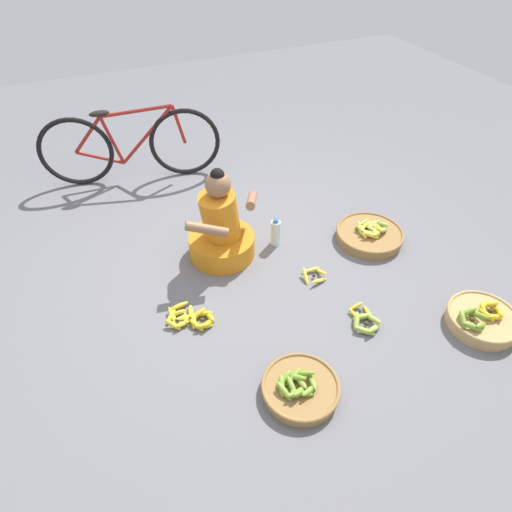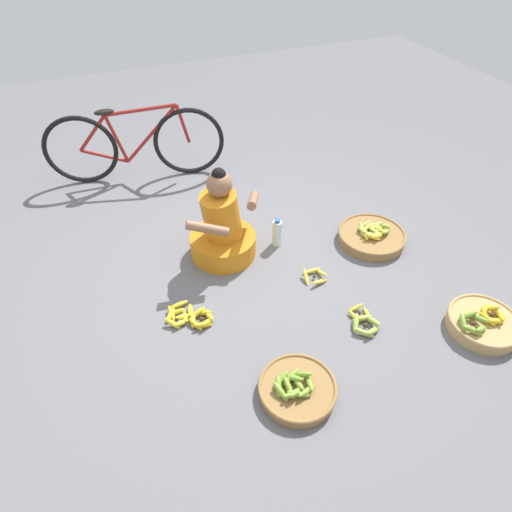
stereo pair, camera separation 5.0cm
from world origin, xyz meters
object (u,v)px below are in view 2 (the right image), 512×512
Objects in this scene: banana_basket_front_left at (483,323)px; bicycle_leaning at (135,145)px; banana_basket_back_right at (297,389)px; banana_basket_front_center at (372,236)px; water_bottle at (277,233)px; loose_bananas_mid_left at (189,317)px; loose_bananas_back_center at (364,322)px; loose_bananas_back_left at (315,276)px; vendor_woman_front at (223,229)px.

bicycle_leaning is at bearing 121.59° from banana_basket_front_left.
banana_basket_back_right is at bearing -82.47° from bicycle_leaning.
banana_basket_front_center is at bearing 98.49° from banana_basket_front_left.
banana_basket_front_left is 1.62m from water_bottle.
banana_basket_front_left is (0.16, -1.08, 0.01)m from banana_basket_front_center.
loose_bananas_back_center reaches higher than loose_bananas_mid_left.
banana_basket_front_center is at bearing -19.32° from water_bottle.
loose_bananas_back_center is (-0.55, -0.75, -0.02)m from banana_basket_front_center.
bicycle_leaning is 5.75× the size of loose_bananas_back_center.
banana_basket_front_left is 1.98m from loose_bananas_mid_left.
banana_basket_back_right is at bearing -155.64° from loose_bananas_back_center.
loose_bananas_back_center reaches higher than loose_bananas_back_left.
banana_basket_front_center is at bearing -47.91° from bicycle_leaning.
banana_basket_front_center is 2.22× the size of water_bottle.
banana_basket_front_left is at bearing -24.61° from loose_bananas_back_center.
loose_bananas_back_center is at bearing -126.28° from banana_basket_front_center.
vendor_woman_front reaches higher than bicycle_leaning.
water_bottle reaches higher than banana_basket_front_center.
vendor_woman_front is at bearing 165.23° from banana_basket_front_center.
banana_basket_front_left is 1.38× the size of loose_bananas_mid_left.
loose_bananas_back_center is at bearing -59.18° from vendor_woman_front.
banana_basket_front_center reaches higher than loose_bananas_mid_left.
vendor_woman_front is at bearing 134.10° from banana_basket_front_left.
banana_basket_back_right reaches higher than loose_bananas_back_left.
banana_basket_back_right is at bearing -90.74° from vendor_woman_front.
loose_bananas_mid_left is 1.37× the size of water_bottle.
loose_bananas_mid_left is at bearing 155.38° from banana_basket_front_left.
loose_bananas_mid_left is (-0.99, -0.03, 0.00)m from loose_bananas_back_left.
banana_basket_front_left reaches higher than loose_bananas_mid_left.
banana_basket_back_right is (-1.21, -1.05, -0.01)m from banana_basket_front_center.
banana_basket_front_center is 1.61× the size of loose_bananas_mid_left.
loose_bananas_mid_left is at bearing 155.37° from loose_bananas_back_center.
bicycle_leaning reaches higher than loose_bananas_back_left.
vendor_woman_front is at bearing 51.70° from loose_bananas_mid_left.
water_bottle is at bearing 30.10° from loose_bananas_mid_left.
banana_basket_front_center is (1.58, -1.75, -0.30)m from bicycle_leaning.
vendor_woman_front reaches higher than loose_bananas_back_center.
banana_basket_back_right is at bearing 178.70° from banana_basket_front_left.
loose_bananas_back_center is (0.64, -1.07, -0.22)m from vendor_woman_front.
banana_basket_back_right is 1.61× the size of loose_bananas_back_center.
loose_bananas_back_left is 0.54m from loose_bananas_back_center.
loose_bananas_mid_left is (-1.64, -0.26, -0.03)m from banana_basket_front_center.
banana_basket_front_left reaches higher than banana_basket_front_center.
loose_bananas_back_center is (-0.71, 0.33, -0.03)m from banana_basket_front_left.
loose_bananas_mid_left is at bearing -128.30° from vendor_woman_front.
banana_basket_front_center reaches higher than banana_basket_back_right.
loose_bananas_mid_left is 1.04m from water_bottle.
loose_bananas_back_left is 0.53× the size of loose_bananas_mid_left.
vendor_woman_front is at bearing 89.26° from banana_basket_back_right.
banana_basket_back_right is at bearing -61.46° from loose_bananas_mid_left.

